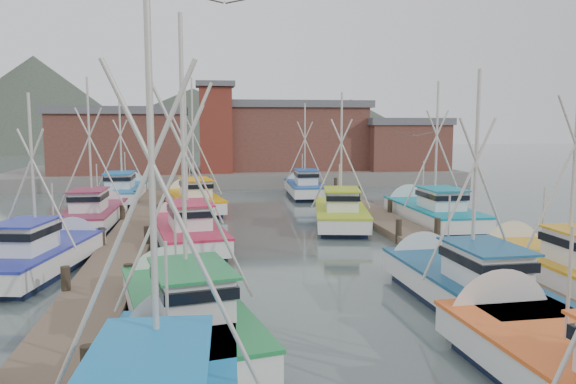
{
  "coord_description": "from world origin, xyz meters",
  "views": [
    {
      "loc": [
        -3.59,
        -20.84,
        5.85
      ],
      "look_at": [
        0.57,
        5.41,
        2.6
      ],
      "focal_mm": 35.0,
      "sensor_mm": 36.0,
      "label": 1
    }
  ],
  "objects": [
    {
      "name": "ground",
      "position": [
        0.0,
        0.0,
        0.0
      ],
      "size": [
        260.0,
        260.0,
        0.0
      ],
      "primitive_type": "plane",
      "color": "#4A5957",
      "rests_on": "ground"
    },
    {
      "name": "dock_left",
      "position": [
        -7.0,
        4.04,
        0.21
      ],
      "size": [
        2.3,
        46.0,
        1.5
      ],
      "color": "brown",
      "rests_on": "ground"
    },
    {
      "name": "dock_right",
      "position": [
        7.0,
        4.04,
        0.21
      ],
      "size": [
        2.3,
        46.0,
        1.5
      ],
      "color": "brown",
      "rests_on": "ground"
    },
    {
      "name": "quay",
      "position": [
        0.0,
        37.0,
        0.6
      ],
      "size": [
        44.0,
        16.0,
        1.2
      ],
      "primitive_type": "cube",
      "color": "slate",
      "rests_on": "ground"
    },
    {
      "name": "shed_left",
      "position": [
        -11.0,
        35.0,
        4.34
      ],
      "size": [
        12.72,
        8.48,
        6.2
      ],
      "color": "brown",
      "rests_on": "quay"
    },
    {
      "name": "shed_center",
      "position": [
        6.0,
        37.0,
        4.69
      ],
      "size": [
        14.84,
        9.54,
        6.9
      ],
      "color": "brown",
      "rests_on": "quay"
    },
    {
      "name": "shed_right",
      "position": [
        17.0,
        34.0,
        3.84
      ],
      "size": [
        8.48,
        6.36,
        5.2
      ],
      "color": "brown",
      "rests_on": "quay"
    },
    {
      "name": "lookout_tower",
      "position": [
        -2.0,
        33.0,
        5.55
      ],
      "size": [
        3.6,
        3.6,
        8.5
      ],
      "color": "maroon",
      "rests_on": "quay"
    },
    {
      "name": "distant_hills",
      "position": [
        -12.76,
        122.59,
        0.0
      ],
      "size": [
        175.0,
        140.0,
        42.0
      ],
      "color": "#475245",
      "rests_on": "ground"
    },
    {
      "name": "boat_4",
      "position": [
        -4.13,
        -5.37,
        0.68
      ],
      "size": [
        4.36,
        9.19,
        9.37
      ],
      "rotation": [
        0.0,
        0.0,
        0.2
      ],
      "color": "black",
      "rests_on": "ground"
    },
    {
      "name": "boat_5",
      "position": [
        4.74,
        -4.18,
        0.68
      ],
      "size": [
        3.33,
        8.82,
        8.21
      ],
      "rotation": [
        0.0,
        0.0,
        0.03
      ],
      "color": "black",
      "rests_on": "ground"
    },
    {
      "name": "boat_6",
      "position": [
        -9.73,
        2.23,
        0.68
      ],
      "size": [
        4.01,
        8.5,
        7.63
      ],
      "rotation": [
        0.0,
        0.0,
        -0.2
      ],
      "color": "black",
      "rests_on": "ground"
    },
    {
      "name": "boat_7",
      "position": [
        9.25,
        -2.58,
        0.68
      ],
      "size": [
        3.73,
        8.72,
        9.24
      ],
      "rotation": [
        0.0,
        0.0,
        -0.01
      ],
      "color": "black",
      "rests_on": "ground"
    },
    {
      "name": "boat_8",
      "position": [
        -4.3,
        6.48,
        0.68
      ],
      "size": [
        4.06,
        9.32,
        8.54
      ],
      "rotation": [
        0.0,
        0.0,
        0.15
      ],
      "color": "black",
      "rests_on": "ground"
    },
    {
      "name": "boat_9",
      "position": [
        4.47,
        10.63,
        0.68
      ],
      "size": [
        4.38,
        9.32,
        8.33
      ],
      "rotation": [
        0.0,
        0.0,
        -0.19
      ],
      "color": "black",
      "rests_on": "ground"
    },
    {
      "name": "boat_10",
      "position": [
        -9.58,
        12.4,
        0.68
      ],
      "size": [
        3.7,
        8.64,
        9.09
      ],
      "rotation": [
        0.0,
        0.0,
        -0.02
      ],
      "color": "black",
      "rests_on": "ground"
    },
    {
      "name": "boat_11",
      "position": [
        9.78,
        10.18,
        0.68
      ],
      "size": [
        3.75,
        9.53,
        9.08
      ],
      "rotation": [
        0.0,
        0.0,
        -0.01
      ],
      "color": "black",
      "rests_on": "ground"
    },
    {
      "name": "boat_12",
      "position": [
        -4.11,
        17.7,
        0.68
      ],
      "size": [
        4.25,
        9.43,
        9.62
      ],
      "rotation": [
        0.0,
        0.0,
        0.17
      ],
      "color": "black",
      "rests_on": "ground"
    },
    {
      "name": "boat_13",
      "position": [
        4.75,
        23.64,
        0.68
      ],
      "size": [
        3.25,
        8.38,
        8.09
      ],
      "rotation": [
        0.0,
        0.0,
        -0.05
      ],
      "color": "black",
      "rests_on": "ground"
    },
    {
      "name": "boat_14",
      "position": [
        -9.39,
        23.61,
        0.68
      ],
      "size": [
        3.58,
        9.58,
        8.46
      ],
      "rotation": [
        0.0,
        0.0,
        -0.02
      ],
      "color": "black",
      "rests_on": "ground"
    },
    {
      "name": "gull_near",
      "position": [
        -2.62,
        -0.67,
        10.05
      ],
      "size": [
        1.55,
        0.61,
        0.24
      ],
      "rotation": [
        0.0,
        0.0,
        -0.06
      ],
      "color": "gray",
      "rests_on": "ground"
    },
    {
      "name": "gull_far",
      "position": [
        4.59,
        -0.2,
        5.42
      ],
      "size": [
        1.55,
        0.62,
        0.24
      ],
      "rotation": [
        0.0,
        0.0,
        -0.09
      ],
      "color": "gray",
      "rests_on": "ground"
    }
  ]
}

